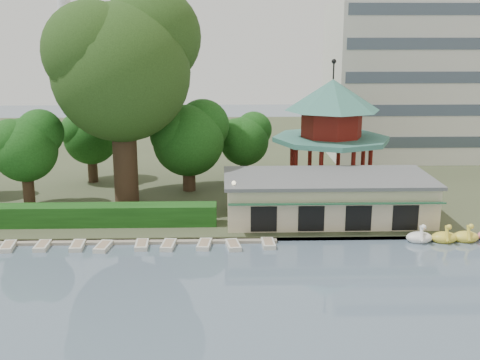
{
  "coord_description": "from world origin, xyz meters",
  "views": [
    {
      "loc": [
        0.6,
        -30.04,
        17.08
      ],
      "look_at": [
        2.0,
        18.0,
        5.0
      ],
      "focal_mm": 45.0,
      "sensor_mm": 36.0,
      "label": 1
    }
  ],
  "objects_px": {
    "dock": "(71,241)",
    "boathouse": "(327,197)",
    "pavilion": "(332,124)",
    "big_tree": "(123,61)"
  },
  "relations": [
    {
      "from": "dock",
      "to": "pavilion",
      "type": "height_order",
      "value": "pavilion"
    },
    {
      "from": "big_tree",
      "to": "boathouse",
      "type": "bearing_deg",
      "value": -18.34
    },
    {
      "from": "boathouse",
      "to": "pavilion",
      "type": "height_order",
      "value": "pavilion"
    },
    {
      "from": "dock",
      "to": "boathouse",
      "type": "distance_m",
      "value": 22.62
    },
    {
      "from": "dock",
      "to": "boathouse",
      "type": "bearing_deg",
      "value": 12.24
    },
    {
      "from": "pavilion",
      "to": "big_tree",
      "type": "height_order",
      "value": "big_tree"
    },
    {
      "from": "pavilion",
      "to": "boathouse",
      "type": "bearing_deg",
      "value": -101.28
    },
    {
      "from": "big_tree",
      "to": "dock",
      "type": "bearing_deg",
      "value": -106.1
    },
    {
      "from": "dock",
      "to": "pavilion",
      "type": "distance_m",
      "value": 29.14
    },
    {
      "from": "boathouse",
      "to": "big_tree",
      "type": "distance_m",
      "value": 23.06
    }
  ]
}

